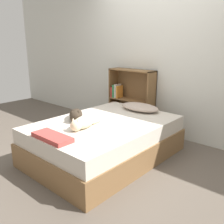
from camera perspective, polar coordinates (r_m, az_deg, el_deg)
The scene contains 8 objects.
ground_plane at distance 3.42m, azimuth -1.63°, elevation -10.15°, with size 8.00×8.00×0.00m, color brown.
wall_back at distance 4.13m, azimuth 11.11°, elevation 12.13°, with size 8.00×0.06×2.50m.
bed at distance 3.32m, azimuth -1.66°, elevation -6.35°, with size 1.33×1.91×0.50m.
pillow at distance 3.76m, azimuth 6.36°, elevation 1.12°, with size 0.63×0.35×0.10m.
cat_light at distance 2.98m, azimuth -6.73°, elevation -2.48°, with size 0.21×0.50×0.16m.
cat_dark at distance 3.33m, azimuth -8.26°, elevation -0.65°, with size 0.45×0.43×0.17m.
bookshelf at distance 4.39m, azimuth 4.46°, elevation 3.11°, with size 0.83×0.26×1.04m.
blanket_fold at distance 2.73m, azimuth -13.50°, elevation -5.60°, with size 0.49×0.20×0.05m.
Camera 1 is at (2.11, -2.23, 1.50)m, focal length 40.00 mm.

